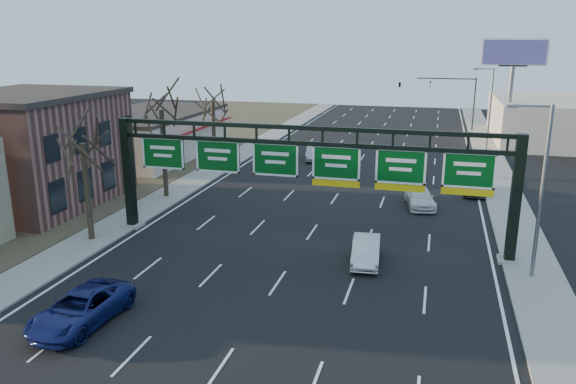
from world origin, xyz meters
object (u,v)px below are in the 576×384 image
(car_silver_sedan, at_px, (366,250))
(car_white_wagon, at_px, (420,197))
(sign_gantry, at_px, (308,169))
(car_blue_suv, at_px, (81,308))

(car_silver_sedan, relative_size, car_white_wagon, 0.92)
(car_white_wagon, bearing_deg, sign_gantry, -134.21)
(sign_gantry, distance_m, car_white_wagon, 12.19)
(car_silver_sedan, bearing_deg, car_white_wagon, 73.19)
(sign_gantry, bearing_deg, car_white_wagon, 57.02)
(car_silver_sedan, bearing_deg, sign_gantry, 146.25)
(sign_gantry, height_order, car_white_wagon, sign_gantry)
(sign_gantry, xyz_separation_m, car_blue_suv, (-7.25, -12.27, -3.89))
(car_silver_sedan, xyz_separation_m, car_white_wagon, (2.45, 11.77, -0.03))
(car_silver_sedan, bearing_deg, car_blue_suv, -142.46)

